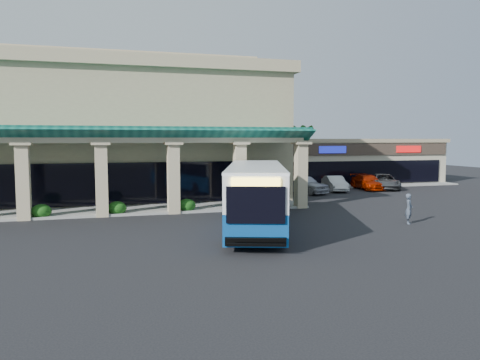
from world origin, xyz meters
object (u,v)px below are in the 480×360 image
object	(u,v)px
car_red	(368,182)
car_gray	(383,182)
pedestrian	(409,209)
car_silver	(304,184)
transit_bus	(256,197)
car_white	(335,184)

from	to	relation	value
car_red	car_gray	xyz separation A→B (m)	(1.62, -0.19, 0.03)
pedestrian	car_red	xyz separation A→B (m)	(7.73, 16.99, -0.16)
pedestrian	car_gray	distance (m)	19.22
car_silver	transit_bus	bearing A→B (deg)	-144.02
car_red	car_gray	bearing A→B (deg)	-0.03
car_red	car_gray	distance (m)	1.63
car_white	car_red	xyz separation A→B (m)	(3.81, 0.51, -0.00)
car_white	car_gray	distance (m)	5.43
pedestrian	car_silver	bearing A→B (deg)	35.50
car_red	car_gray	size ratio (longest dim) A/B	0.92
car_silver	car_white	world-z (taller)	car_silver
pedestrian	car_silver	distance (m)	15.66
pedestrian	car_red	size ratio (longest dim) A/B	0.36
car_white	car_gray	xyz separation A→B (m)	(5.42, 0.32, 0.03)
pedestrian	car_gray	bearing A→B (deg)	7.87
car_silver	car_white	xyz separation A→B (m)	(3.52, 0.82, -0.14)
transit_bus	car_silver	size ratio (longest dim) A/B	2.49
car_red	car_white	bearing A→B (deg)	-165.60
car_red	pedestrian	bearing A→B (deg)	-107.69
pedestrian	car_white	size ratio (longest dim) A/B	0.40
transit_bus	car_silver	xyz separation A→B (m)	(9.33, 14.58, -0.88)
car_silver	car_gray	xyz separation A→B (m)	(8.95, 1.14, -0.11)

